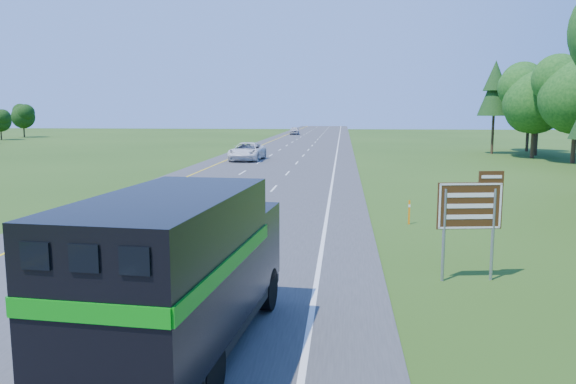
# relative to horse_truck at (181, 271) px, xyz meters

# --- Properties ---
(road) EXTENTS (15.00, 260.00, 0.04)m
(road) POSITION_rel_horse_truck_xyz_m (-3.10, 46.02, -1.85)
(road) COLOR #38383A
(road) RESTS_ON ground
(lane_markings) EXTENTS (11.15, 260.00, 0.01)m
(lane_markings) POSITION_rel_horse_truck_xyz_m (-3.10, 46.02, -1.82)
(lane_markings) COLOR yellow
(lane_markings) RESTS_ON road
(horse_truck) EXTENTS (3.03, 7.89, 3.42)m
(horse_truck) POSITION_rel_horse_truck_xyz_m (0.00, 0.00, 0.00)
(horse_truck) COLOR black
(horse_truck) RESTS_ON road
(white_suv) EXTENTS (3.20, 6.52, 1.78)m
(white_suv) POSITION_rel_horse_truck_xyz_m (-6.46, 45.35, -0.94)
(white_suv) COLOR silver
(white_suv) RESTS_ON road
(far_car) EXTENTS (2.25, 5.00, 1.67)m
(far_car) POSITION_rel_horse_truck_xyz_m (-7.07, 107.75, -1.00)
(far_car) COLOR #ADADB4
(far_car) RESTS_ON road
(exit_sign) EXTENTS (1.91, 0.35, 3.25)m
(exit_sign) POSITION_rel_horse_truck_xyz_m (6.84, 6.14, 0.24)
(exit_sign) COLOR gray
(exit_sign) RESTS_ON ground
(delineator) EXTENTS (0.09, 0.05, 1.07)m
(delineator) POSITION_rel_horse_truck_xyz_m (6.06, 14.42, -1.30)
(delineator) COLOR orange
(delineator) RESTS_ON ground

